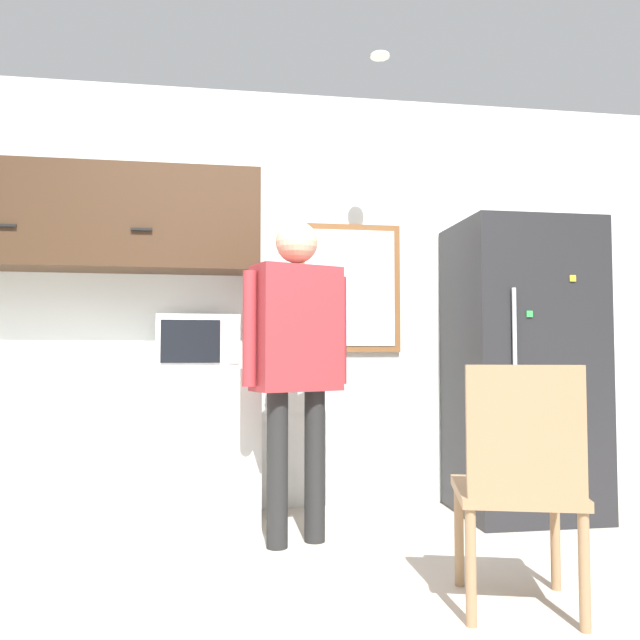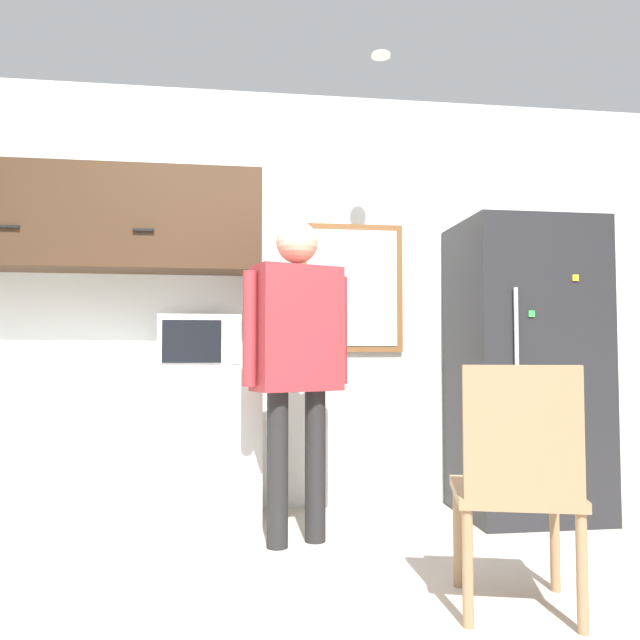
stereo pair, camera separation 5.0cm
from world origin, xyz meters
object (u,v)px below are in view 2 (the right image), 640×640
object	(u,v)px
person	(297,345)
refrigerator	(524,368)
microwave	(201,342)
chair	(517,477)

from	to	relation	value
person	refrigerator	world-z (taller)	refrigerator
microwave	chair	xyz separation A→B (m)	(1.26, -1.46, -0.53)
microwave	person	world-z (taller)	person
refrigerator	chair	world-z (taller)	refrigerator
microwave	chair	distance (m)	2.00
person	refrigerator	size ratio (longest dim) A/B	0.94
microwave	person	distance (m)	0.69
refrigerator	chair	xyz separation A→B (m)	(-0.71, -1.39, -0.38)
microwave	refrigerator	xyz separation A→B (m)	(1.97, -0.07, -0.16)
microwave	refrigerator	bearing A→B (deg)	-2.05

